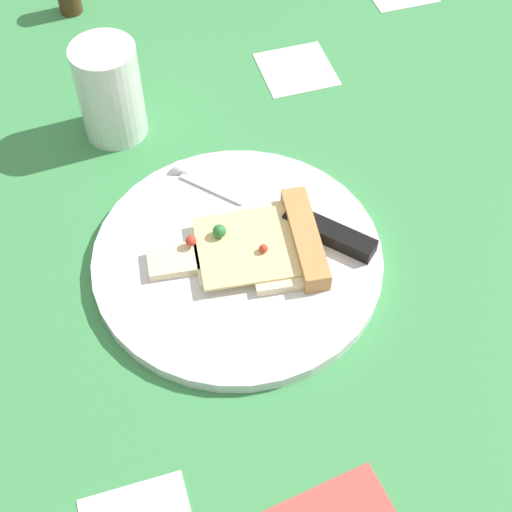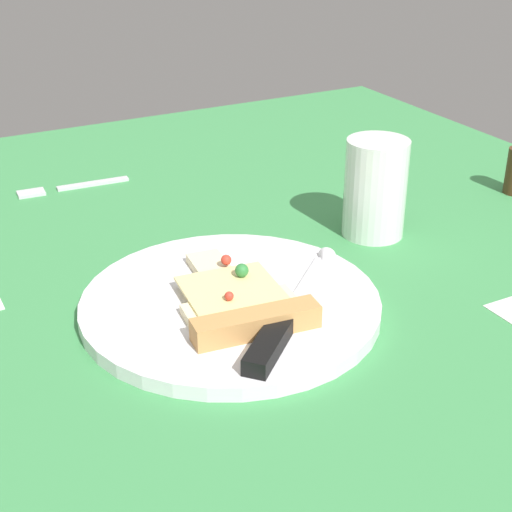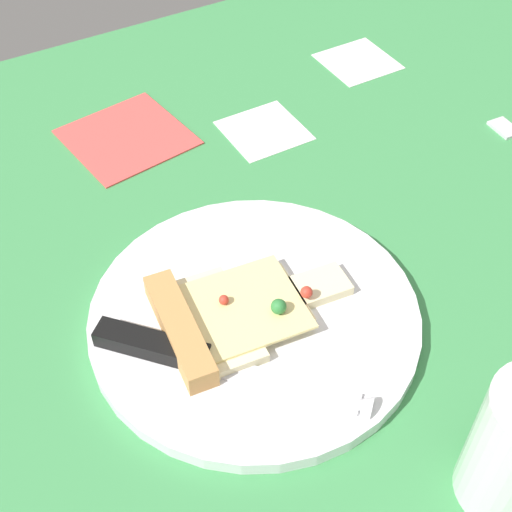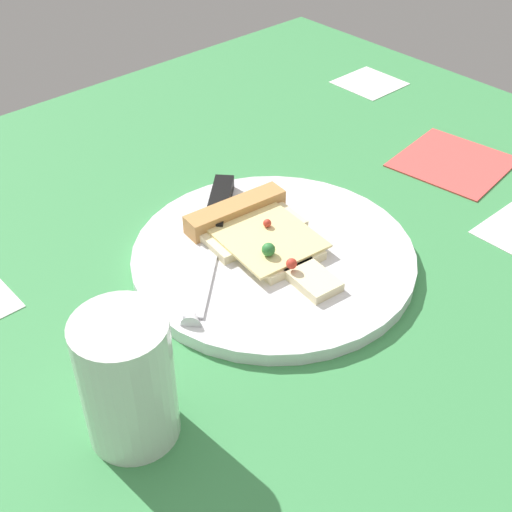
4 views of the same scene
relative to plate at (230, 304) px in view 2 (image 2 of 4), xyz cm
name	(u,v)px [view 2 (image 2 of 4)]	position (x,y,z in cm)	size (l,w,h in cm)	color
ground_plane	(230,280)	(8.23, -4.01, -2.22)	(118.47, 118.47, 3.00)	#3D8C4C
plate	(230,304)	(0.00, 0.00, 0.00)	(29.78, 29.78, 1.45)	silver
pizza_slice	(240,303)	(-2.56, 0.26, 1.52)	(18.16, 12.24, 2.69)	beige
knife	(288,316)	(-6.59, -2.73, 1.33)	(17.74, 19.14, 2.45)	silver
drinking_glass	(375,188)	(8.36, -23.17, 5.16)	(7.36, 7.36, 11.76)	silver
fork	(67,186)	(39.93, 5.32, -0.33)	(2.75, 15.38, 0.80)	silver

